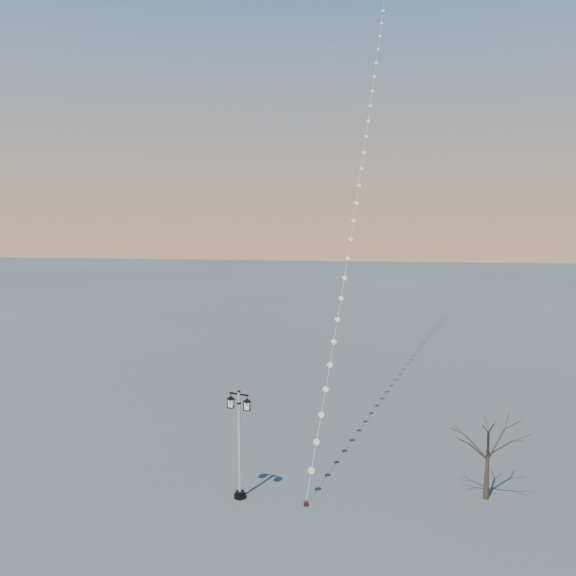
# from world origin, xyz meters

# --- Properties ---
(ground) EXTENTS (300.00, 300.00, 0.00)m
(ground) POSITION_xyz_m (0.00, 0.00, 0.00)
(ground) COLOR #494949
(ground) RESTS_ON ground
(street_lamp) EXTENTS (1.35, 0.76, 5.49)m
(street_lamp) POSITION_xyz_m (-3.08, 0.56, 3.04)
(street_lamp) COLOR black
(street_lamp) RESTS_ON ground
(bare_tree) EXTENTS (2.72, 2.72, 4.52)m
(bare_tree) POSITION_xyz_m (8.95, 2.12, 3.14)
(bare_tree) COLOR #3B2F20
(bare_tree) RESTS_ON ground
(kite_train) EXTENTS (5.34, 37.10, 41.63)m
(kite_train) POSITION_xyz_m (2.60, 18.47, 20.73)
(kite_train) COLOR black
(kite_train) RESTS_ON ground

